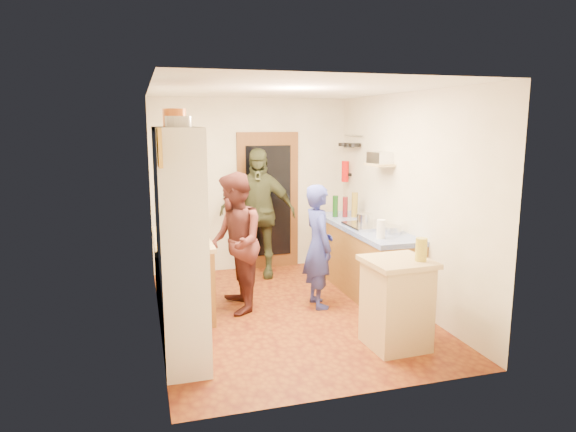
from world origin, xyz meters
name	(u,v)px	position (x,y,z in m)	size (l,w,h in m)	color
floor	(288,312)	(0.00, 0.00, -0.01)	(3.00, 4.00, 0.02)	brown
ceiling	(288,89)	(0.00, 0.00, 2.61)	(3.00, 4.00, 0.02)	silver
wall_back	(251,185)	(0.00, 2.01, 1.30)	(3.00, 0.02, 2.60)	silver
wall_front	(360,244)	(0.00, -2.01, 1.30)	(3.00, 0.02, 2.60)	silver
wall_left	(154,211)	(-1.51, 0.00, 1.30)	(0.02, 4.00, 2.60)	silver
wall_right	(405,200)	(1.51, 0.00, 1.30)	(0.02, 4.00, 2.60)	silver
door_frame	(268,201)	(0.25, 1.97, 1.05)	(0.95, 0.06, 2.10)	brown
door_glass	(269,201)	(0.25, 1.94, 1.05)	(0.70, 0.02, 1.70)	black
hutch_body	(180,245)	(-1.30, -0.80, 1.10)	(0.40, 1.20, 2.20)	white
hutch_top_shelf	(176,129)	(-1.30, -0.80, 2.18)	(0.40, 1.14, 0.04)	white
plate_stack	(178,122)	(-1.30, -1.13, 2.25)	(0.22, 0.22, 0.09)	white
orange_pot_a	(175,118)	(-1.30, -0.74, 2.28)	(0.20, 0.20, 0.16)	orange
orange_pot_b	(173,118)	(-1.30, -0.46, 2.29)	(0.19, 0.19, 0.17)	orange
left_counter_base	(182,275)	(-1.20, 0.45, 0.42)	(0.60, 1.40, 0.85)	brown
left_counter_top	(181,239)	(-1.20, 0.45, 0.88)	(0.64, 1.44, 0.05)	#D8B67E
toaster	(189,239)	(-1.15, -0.08, 0.98)	(0.22, 0.15, 0.17)	white
kettle	(177,231)	(-1.25, 0.36, 0.99)	(0.16, 0.16, 0.18)	white
orange_bowl	(187,231)	(-1.12, 0.59, 0.94)	(0.19, 0.19, 0.09)	orange
chopping_board	(179,226)	(-1.18, 1.07, 0.91)	(0.30, 0.22, 0.03)	#D8B67E
right_counter_base	(363,260)	(1.20, 0.50, 0.42)	(0.60, 2.20, 0.84)	brown
right_counter_top	(364,227)	(1.20, 0.50, 0.87)	(0.62, 2.22, 0.06)	#0323A5
hob	(369,226)	(1.20, 0.36, 0.92)	(0.55, 0.58, 0.04)	silver
pot_on_hob	(365,219)	(1.15, 0.39, 1.01)	(0.21, 0.21, 0.14)	silver
bottle_a	(335,206)	(1.05, 1.18, 1.05)	(0.08, 0.08, 0.31)	#143F14
bottle_b	(345,207)	(1.18, 1.12, 1.05)	(0.07, 0.07, 0.29)	#591419
bottle_c	(355,205)	(1.31, 1.08, 1.08)	(0.09, 0.09, 0.36)	olive
paper_towel	(381,229)	(1.05, -0.28, 1.01)	(0.10, 0.10, 0.22)	white
mixing_bowl	(392,230)	(1.30, -0.07, 0.95)	(0.24, 0.24, 0.09)	silver
island_base	(396,306)	(0.77, -1.23, 0.43)	(0.55, 0.55, 0.86)	#D8B67E
island_top	(398,262)	(0.77, -1.23, 0.89)	(0.62, 0.62, 0.05)	#D8B67E
cutting_board	(391,260)	(0.72, -1.18, 0.90)	(0.35, 0.28, 0.02)	white
oil_jar	(421,250)	(0.96, -1.34, 1.02)	(0.11, 0.11, 0.23)	#AD9E2D
pan_rail	(354,136)	(1.46, 1.52, 2.05)	(0.02, 0.02, 0.65)	silver
pan_hang_a	(354,145)	(1.40, 1.35, 1.92)	(0.18, 0.18, 0.05)	black
pan_hang_b	(349,146)	(1.40, 1.55, 1.90)	(0.16, 0.16, 0.05)	black
pan_hang_c	(344,144)	(1.40, 1.75, 1.91)	(0.17, 0.17, 0.05)	black
wall_shelf	(380,165)	(1.37, 0.45, 1.70)	(0.26, 0.42, 0.03)	#D8B67E
radio	(380,158)	(1.37, 0.45, 1.79)	(0.22, 0.30, 0.15)	silver
ext_bracket	(349,175)	(1.47, 1.70, 1.45)	(0.06, 0.10, 0.04)	black
fire_extinguisher	(345,171)	(1.41, 1.70, 1.50)	(0.11, 0.11, 0.32)	red
picture_frame	(160,148)	(-1.48, -1.55, 2.05)	(0.03, 0.25, 0.30)	gold
person_hob	(321,246)	(0.44, 0.09, 0.76)	(0.55, 0.36, 1.51)	#2D3591
person_left	(236,242)	(-0.57, 0.26, 0.84)	(0.81, 0.63, 1.67)	#4B211E
person_back	(258,213)	(0.00, 1.55, 0.94)	(1.10, 0.46, 1.88)	#333721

